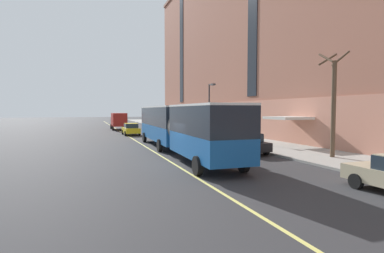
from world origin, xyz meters
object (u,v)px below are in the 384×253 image
object	(u,v)px
city_bus	(178,125)
street_lamp	(210,104)
parked_car_champagne_2	(182,130)
street_tree_mid_block	(333,103)
box_truck	(119,120)
taxi_cab	(131,129)
parked_car_black_3	(247,143)
parked_car_champagne_0	(210,135)
parked_car_navy_4	(160,125)

from	to	relation	value
city_bus	street_lamp	world-z (taller)	street_lamp
parked_car_champagne_2	street_tree_mid_block	bearing A→B (deg)	-78.51
box_truck	taxi_cab	xyz separation A→B (m)	(0.42, -11.27, -0.84)
street_lamp	parked_car_champagne_2	bearing A→B (deg)	112.08
city_bus	taxi_cab	world-z (taller)	city_bus
parked_car_champagne_2	parked_car_black_3	distance (m)	16.08
city_bus	parked_car_champagne_0	size ratio (longest dim) A/B	4.74
parked_car_champagne_0	box_truck	bearing A→B (deg)	105.04
street_lamp	parked_car_black_3	bearing A→B (deg)	-99.03
parked_car_black_3	box_truck	bearing A→B (deg)	101.56
parked_car_navy_4	box_truck	size ratio (longest dim) A/B	0.67
city_bus	taxi_cab	distance (m)	17.73
city_bus	parked_car_black_3	xyz separation A→B (m)	(4.82, -2.21, -1.33)
parked_car_navy_4	street_tree_mid_block	size ratio (longest dim) A/B	0.66
taxi_cab	parked_car_champagne_0	bearing A→B (deg)	-64.60
city_bus	parked_car_navy_4	bearing A→B (deg)	79.31
parked_car_champagne_0	street_lamp	xyz separation A→B (m)	(1.74, 4.19, 3.19)
parked_car_champagne_0	street_tree_mid_block	distance (m)	12.57
city_bus	parked_car_champagne_2	xyz separation A→B (m)	(4.72, 13.87, -1.33)
parked_car_black_3	taxi_cab	size ratio (longest dim) A/B	1.02
taxi_cab	parked_car_black_3	bearing A→B (deg)	-73.32
parked_car_champagne_2	street_tree_mid_block	world-z (taller)	street_tree_mid_block
city_bus	parked_car_champagne_0	distance (m)	7.10
parked_car_champagne_2	parked_car_black_3	xyz separation A→B (m)	(0.10, -16.08, -0.00)
parked_car_black_3	taxi_cab	distance (m)	20.72
parked_car_black_3	taxi_cab	bearing A→B (deg)	106.68
taxi_cab	street_tree_mid_block	xyz separation A→B (m)	(10.00, -24.20, 3.01)
parked_car_navy_4	street_lamp	bearing A→B (deg)	-84.25
street_tree_mid_block	parked_car_navy_4	bearing A→B (deg)	96.90
parked_car_champagne_0	taxi_cab	distance (m)	14.02
parked_car_champagne_2	parked_car_black_3	size ratio (longest dim) A/B	1.04
street_tree_mid_block	street_lamp	size ratio (longest dim) A/B	1.15
parked_car_champagne_0	parked_car_champagne_2	size ratio (longest dim) A/B	0.93
parked_car_black_3	parked_car_navy_4	world-z (taller)	same
street_lamp	city_bus	bearing A→B (deg)	-125.89
street_tree_mid_block	taxi_cab	bearing A→B (deg)	112.45
parked_car_black_3	box_truck	xyz separation A→B (m)	(-6.37, 31.12, 0.84)
box_truck	city_bus	bearing A→B (deg)	-86.95
city_bus	street_lamp	size ratio (longest dim) A/B	3.28
city_bus	box_truck	size ratio (longest dim) A/B	2.89
parked_car_black_3	street_lamp	size ratio (longest dim) A/B	0.72
box_truck	taxi_cab	world-z (taller)	box_truck
parked_car_champagne_0	parked_car_navy_4	size ratio (longest dim) A/B	0.91
street_tree_mid_block	street_lamp	world-z (taller)	street_tree_mid_block
city_bus	parked_car_black_3	world-z (taller)	city_bus
parked_car_champagne_2	parked_car_navy_4	distance (m)	12.22
parked_car_champagne_0	box_truck	xyz separation A→B (m)	(-6.43, 23.94, 0.84)
city_bus	street_tree_mid_block	xyz separation A→B (m)	(8.87, -6.56, 1.67)
city_bus	street_tree_mid_block	distance (m)	11.16
city_bus	parked_car_champagne_2	distance (m)	14.71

